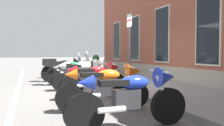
% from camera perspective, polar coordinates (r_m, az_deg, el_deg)
% --- Properties ---
extents(ground_plane, '(140.00, 140.00, 0.00)m').
position_cam_1_polar(ground_plane, '(8.82, 0.03, -5.94)').
color(ground_plane, '#565451').
extents(sidewalk, '(26.78, 2.93, 0.14)m').
position_cam_1_polar(sidewalk, '(9.39, 8.55, -5.03)').
color(sidewalk, slate).
rests_on(sidewalk, ground_plane).
extents(lane_stripe, '(26.78, 0.12, 0.01)m').
position_cam_1_polar(lane_stripe, '(8.35, -21.34, -6.53)').
color(lane_stripe, silver).
rests_on(lane_stripe, ground_plane).
extents(motorcycle_black_sport, '(0.62, 2.17, 1.04)m').
position_cam_1_polar(motorcycle_black_sport, '(12.89, -10.91, -0.88)').
color(motorcycle_black_sport, black).
rests_on(motorcycle_black_sport, ground_plane).
extents(motorcycle_silver_touring, '(0.62, 2.16, 1.31)m').
position_cam_1_polar(motorcycle_silver_touring, '(11.28, -11.35, -1.41)').
color(motorcycle_silver_touring, black).
rests_on(motorcycle_silver_touring, ground_plane).
extents(motorcycle_green_touring, '(0.62, 2.06, 1.34)m').
position_cam_1_polar(motorcycle_green_touring, '(9.96, -9.84, -1.80)').
color(motorcycle_green_touring, black).
rests_on(motorcycle_green_touring, ground_plane).
extents(motorcycle_white_sport, '(0.63, 2.06, 1.06)m').
position_cam_1_polar(motorcycle_white_sport, '(8.58, -6.61, -2.29)').
color(motorcycle_white_sport, black).
rests_on(motorcycle_white_sport, ground_plane).
extents(motorcycle_red_sport, '(0.67, 2.04, 1.02)m').
position_cam_1_polar(motorcycle_red_sport, '(6.97, -3.57, -3.50)').
color(motorcycle_red_sport, black).
rests_on(motorcycle_red_sport, ground_plane).
extents(motorcycle_orange_sport, '(0.62, 2.13, 1.03)m').
position_cam_1_polar(motorcycle_orange_sport, '(5.44, -0.96, -5.09)').
color(motorcycle_orange_sport, black).
rests_on(motorcycle_orange_sport, ground_plane).
extents(motorcycle_blue_sport, '(0.62, 2.18, 1.02)m').
position_cam_1_polar(motorcycle_blue_sport, '(4.13, 5.06, -7.51)').
color(motorcycle_blue_sport, black).
rests_on(motorcycle_blue_sport, ground_plane).
extents(parking_sign, '(0.36, 0.07, 2.50)m').
position_cam_1_polar(parking_sign, '(8.54, 4.14, 5.60)').
color(parking_sign, '#4C4C51').
rests_on(parking_sign, sidewalk).
extents(barrel_planter, '(0.58, 0.58, 1.04)m').
position_cam_1_polar(barrel_planter, '(13.95, -3.79, -0.46)').
color(barrel_planter, brown).
rests_on(barrel_planter, sidewalk).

